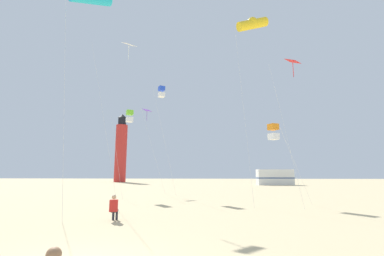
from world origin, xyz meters
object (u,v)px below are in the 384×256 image
kite_diamond_white (127,51)px  kite_box_lime (130,116)px  kite_tube_gold (252,24)px  lighthouse_distant (121,150)px  kite_box_orange (273,132)px  rv_van_white (275,177)px  kite_diamond_scarlet (292,67)px  kite_diamond_violet (147,113)px  kite_flyer_standing (114,207)px  kite_box_blue (162,92)px

kite_diamond_white → kite_box_lime: bearing=103.8°
kite_tube_gold → lighthouse_distant: lighthouse_distant is taller
kite_box_orange → rv_van_white: bearing=76.9°
kite_diamond_scarlet → kite_box_lime: bearing=156.1°
kite_diamond_violet → kite_tube_gold: bearing=-46.7°
kite_flyer_standing → lighthouse_distant: lighthouse_distant is taller
kite_box_lime → lighthouse_distant: lighthouse_distant is taller
lighthouse_distant → rv_van_white: bearing=-22.4°
kite_diamond_violet → kite_diamond_scarlet: size_ratio=0.92×
kite_box_blue → lighthouse_distant: (-16.85, 37.65, -2.70)m
kite_flyer_standing → kite_diamond_violet: kite_diamond_violet is taller
kite_box_blue → kite_diamond_white: bearing=-97.6°
kite_box_blue → kite_diamond_scarlet: size_ratio=1.08×
kite_diamond_scarlet → kite_tube_gold: bearing=-178.8°
kite_box_orange → lighthouse_distant: 52.24m
kite_diamond_violet → lighthouse_distant: bearing=112.9°
kite_flyer_standing → kite_diamond_scarlet: 15.08m
kite_diamond_white → lighthouse_distant: 48.77m
kite_flyer_standing → kite_tube_gold: 15.87m
kite_flyer_standing → rv_van_white: rv_van_white is taller
kite_diamond_violet → kite_diamond_scarlet: kite_diamond_scarlet is taller
kite_diamond_white → rv_van_white: size_ratio=1.82×
kite_diamond_scarlet → rv_van_white: kite_diamond_scarlet is taller
kite_tube_gold → rv_van_white: 35.12m
rv_van_white → kite_diamond_violet: bearing=-135.3°
kite_box_blue → lighthouse_distant: size_ratio=0.66×
kite_box_blue → kite_box_orange: bearing=-37.4°
kite_tube_gold → rv_van_white: size_ratio=2.10×
kite_diamond_white → lighthouse_distant: (-15.74, 46.04, -3.30)m
kite_box_lime → lighthouse_distant: bearing=109.6°
kite_diamond_violet → lighthouse_distant: (-14.73, 34.83, -1.07)m
kite_diamond_white → kite_box_blue: bearing=82.4°
kite_flyer_standing → kite_diamond_scarlet: size_ratio=0.11×
kite_box_lime → lighthouse_distant: (-14.19, 39.76, 0.32)m
kite_box_orange → kite_box_blue: kite_box_blue is taller
kite_box_orange → lighthouse_distant: lighthouse_distant is taller
kite_flyer_standing → kite_diamond_white: kite_diamond_white is taller
kite_diamond_white → kite_diamond_violet: bearing=95.1°
kite_box_blue → kite_flyer_standing: bearing=-87.6°
kite_diamond_scarlet → rv_van_white: 33.51m
kite_diamond_scarlet → lighthouse_distant: (-27.79, 45.79, -1.81)m
kite_box_orange → kite_box_lime: size_ratio=0.70×
kite_box_blue → kite_tube_gold: (8.25, -8.20, 2.54)m
kite_box_orange → rv_van_white: 32.15m
lighthouse_distant → kite_diamond_scarlet: bearing=-58.7°
kite_flyer_standing → rv_van_white: bearing=-119.2°
lighthouse_distant → kite_box_blue: bearing=-65.9°
lighthouse_distant → kite_tube_gold: bearing=-61.3°
kite_diamond_violet → kite_box_lime: bearing=-96.3°
kite_tube_gold → lighthouse_distant: (-25.10, 45.85, -5.23)m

